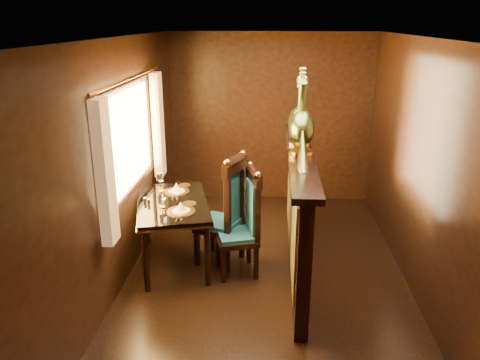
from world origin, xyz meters
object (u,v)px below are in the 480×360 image
at_px(chair_right, 229,208).
at_px(peacock_right, 300,108).
at_px(dining_table, 173,208).
at_px(peacock_left, 302,113).
at_px(chair_left, 247,219).

relative_size(chair_right, peacock_right, 1.62).
xyz_separation_m(dining_table, chair_right, (0.63, 0.01, 0.00)).
height_order(chair_right, peacock_left, peacock_left).
bearing_deg(dining_table, peacock_left, -20.02).
bearing_deg(chair_right, peacock_right, 36.40).
bearing_deg(peacock_left, chair_right, 168.70).
bearing_deg(peacock_right, chair_right, -164.55).
distance_m(chair_left, peacock_right, 1.31).
bearing_deg(dining_table, chair_right, -13.13).
height_order(chair_left, chair_right, chair_right).
distance_m(chair_left, chair_right, 0.27).
height_order(chair_left, peacock_left, peacock_left).
relative_size(chair_left, peacock_left, 1.44).
xyz_separation_m(peacock_left, peacock_right, (0.00, 0.36, -0.02)).
distance_m(dining_table, chair_left, 0.85).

